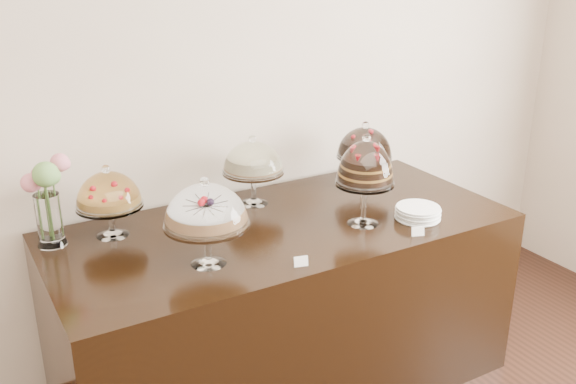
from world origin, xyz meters
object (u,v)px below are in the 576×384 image
cake_stand_sugar_sponge (206,209)px  plate_stack (418,213)px  cake_stand_choco_layer (365,167)px  cake_stand_fruit_tart (108,193)px  display_counter (283,306)px  cake_stand_cheesecake (253,160)px  flower_vase (47,195)px  cake_stand_dark_choco (365,145)px

cake_stand_sugar_sponge → plate_stack: 1.09m
cake_stand_choco_layer → cake_stand_fruit_tart: size_ratio=1.31×
cake_stand_sugar_sponge → plate_stack: size_ratio=1.79×
cake_stand_choco_layer → display_counter: bearing=151.2°
cake_stand_cheesecake → cake_stand_fruit_tart: 0.74m
cake_stand_cheesecake → cake_stand_fruit_tart: cake_stand_cheesecake is taller
display_counter → cake_stand_cheesecake: (0.00, 0.30, 0.68)m
display_counter → cake_stand_choco_layer: (0.34, -0.18, 0.74)m
cake_stand_fruit_tart → flower_vase: flower_vase is taller
cake_stand_choco_layer → plate_stack: 0.38m
cake_stand_sugar_sponge → cake_stand_choco_layer: bearing=1.0°
display_counter → cake_stand_choco_layer: bearing=-28.8°
cake_stand_dark_choco → plate_stack: (-0.04, -0.51, -0.20)m
cake_stand_sugar_sponge → cake_stand_choco_layer: size_ratio=0.86×
display_counter → plate_stack: bearing=-24.5°
cake_stand_choco_layer → plate_stack: (0.26, -0.09, -0.26)m
cake_stand_sugar_sponge → flower_vase: (-0.53, 0.51, -0.01)m
cake_stand_cheesecake → flower_vase: (-1.00, 0.01, 0.00)m
cake_stand_dark_choco → flower_vase: size_ratio=0.88×
cake_stand_fruit_tart → flower_vase: 0.26m
cake_stand_cheesecake → flower_vase: flower_vase is taller
cake_stand_choco_layer → cake_stand_fruit_tart: cake_stand_choco_layer is taller
flower_vase → plate_stack: (1.59, -0.58, -0.20)m
cake_stand_choco_layer → cake_stand_dark_choco: cake_stand_choco_layer is taller
cake_stand_fruit_tart → flower_vase: bearing=173.1°
plate_stack → flower_vase: bearing=159.9°
cake_stand_fruit_tart → cake_stand_sugar_sponge: bearing=-60.6°
flower_vase → plate_stack: flower_vase is taller
cake_stand_fruit_tart → plate_stack: 1.46m
cake_stand_sugar_sponge → cake_stand_fruit_tart: bearing=119.4°
flower_vase → cake_stand_cheesecake: bearing=-0.4°
cake_stand_cheesecake → cake_stand_sugar_sponge: bearing=-133.0°
cake_stand_choco_layer → cake_stand_fruit_tart: bearing=156.6°
cake_stand_fruit_tart → cake_stand_dark_choco: bearing=-1.8°
flower_vase → cake_stand_sugar_sponge: bearing=-44.1°
cake_stand_dark_choco → cake_stand_cheesecake: bearing=174.0°
cake_stand_cheesecake → cake_stand_fruit_tart: size_ratio=1.07×
cake_stand_fruit_tart → plate_stack: cake_stand_fruit_tart is taller
display_counter → cake_stand_choco_layer: size_ratio=4.94×
flower_vase → plate_stack: size_ratio=1.94×
cake_stand_sugar_sponge → flower_vase: flower_vase is taller
flower_vase → plate_stack: 1.71m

